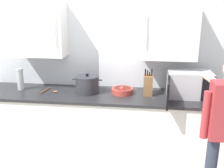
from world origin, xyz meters
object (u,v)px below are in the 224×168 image
Objects in this scene: fruit_bowl at (122,90)px; stock_pot at (87,84)px; knife_block at (148,85)px; thermos_flask at (20,79)px; microwave_oven at (187,84)px; wooden_spoon at (50,91)px.

fruit_bowl is 0.45m from stock_pot.
knife_block is 1.68m from thermos_flask.
fruit_bowl is at bearing 178.80° from microwave_oven.
knife_block reaches higher than wooden_spoon.
microwave_oven is 1.24m from stock_pot.
thermos_flask is at bearing 179.83° from microwave_oven.
knife_block is 1.42× the size of wooden_spoon.
knife_block is at bearing -0.16° from thermos_flask.
stock_pot is (-0.45, -0.02, 0.07)m from fruit_bowl.
fruit_bowl is at bearing 177.38° from knife_block.
microwave_oven is 2.14m from thermos_flask.
stock_pot is at bearing -179.70° from microwave_oven.
fruit_bowl is 0.69× the size of stock_pot.
microwave_oven is 3.06× the size of wooden_spoon.
thermos_flask reaches higher than fruit_bowl.
fruit_bowl is at bearing 2.99° from wooden_spoon.
thermos_flask is (-2.14, 0.01, -0.01)m from microwave_oven.
wooden_spoon is (-1.73, -0.03, -0.15)m from microwave_oven.
thermos_flask is at bearing 174.65° from wooden_spoon.
stock_pot is at bearing -179.38° from knife_block.
wooden_spoon is at bearing -5.35° from thermos_flask.
microwave_oven is 1.74m from wooden_spoon.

